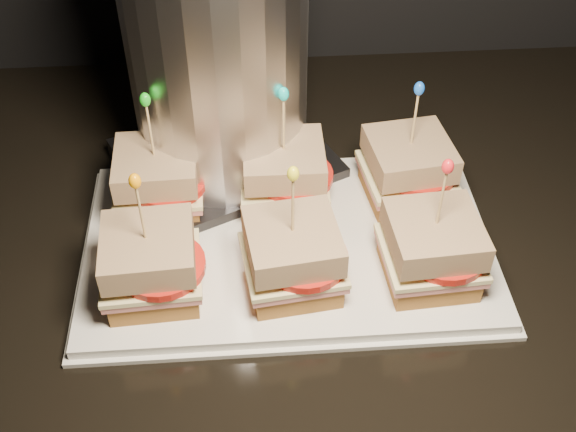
{
  "coord_description": "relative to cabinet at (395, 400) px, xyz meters",
  "views": [
    {
      "loc": [
        -0.36,
        0.98,
        1.54
      ],
      "look_at": [
        -0.32,
        1.57,
        0.98
      ],
      "focal_mm": 45.0,
      "sensor_mm": 36.0,
      "label": 1
    }
  ],
  "objects": [
    {
      "name": "sandwich_0_frill",
      "position": [
        -0.34,
        -0.02,
        0.65
      ],
      "size": [
        0.01,
        0.01,
        0.02
      ],
      "primitive_type": "ellipsoid",
      "color": "green",
      "rests_on": "sandwich_0_pick"
    },
    {
      "name": "sandwich_4_bread_bot",
      "position": [
        -0.19,
        -0.15,
        0.51
      ],
      "size": [
        0.1,
        0.1,
        0.03
      ],
      "primitive_type": "cube",
      "rotation": [
        0.0,
        0.0,
        0.13
      ],
      "color": "brown",
      "rests_on": "platter"
    },
    {
      "name": "sandwich_0_tomato",
      "position": [
        -0.33,
        -0.02,
        0.54
      ],
      "size": [
        0.09,
        0.09,
        0.01
      ],
      "primitive_type": "cylinder",
      "color": "red",
      "rests_on": "sandwich_0_cheese"
    },
    {
      "name": "sandwich_3_pick",
      "position": [
        -0.34,
        -0.15,
        0.61
      ],
      "size": [
        0.0,
        0.0,
        0.09
      ],
      "primitive_type": "cylinder",
      "color": "tan",
      "rests_on": "sandwich_3_bread_top"
    },
    {
      "name": "sandwich_5_bread_bot",
      "position": [
        -0.04,
        -0.15,
        0.51
      ],
      "size": [
        0.1,
        0.1,
        0.03
      ],
      "primitive_type": "cube",
      "rotation": [
        0.0,
        0.0,
        0.06
      ],
      "color": "brown",
      "rests_on": "platter"
    },
    {
      "name": "sandwich_5_ham",
      "position": [
        -0.04,
        -0.15,
        0.53
      ],
      "size": [
        0.11,
        0.1,
        0.01
      ],
      "primitive_type": "cube",
      "rotation": [
        0.0,
        0.0,
        0.06
      ],
      "color": "#C56E66",
      "rests_on": "sandwich_5_bread_bot"
    },
    {
      "name": "platter_rim",
      "position": [
        -0.19,
        -0.08,
        0.48
      ],
      "size": [
        0.48,
        0.3,
        0.01
      ],
      "primitive_type": "cube",
      "color": "white",
      "rests_on": "granite_slab"
    },
    {
      "name": "sandwich_0_cheese",
      "position": [
        -0.34,
        -0.02,
        0.53
      ],
      "size": [
        0.11,
        0.1,
        0.01
      ],
      "primitive_type": "cube",
      "rotation": [
        0.0,
        0.0,
        0.03
      ],
      "color": "beige",
      "rests_on": "sandwich_0_ham"
    },
    {
      "name": "sandwich_0_ham",
      "position": [
        -0.34,
        -0.02,
        0.53
      ],
      "size": [
        0.1,
        0.1,
        0.01
      ],
      "primitive_type": "cube",
      "rotation": [
        0.0,
        0.0,
        0.03
      ],
      "color": "#C56E66",
      "rests_on": "sandwich_0_bread_bot"
    },
    {
      "name": "sandwich_0_pick",
      "position": [
        -0.34,
        -0.02,
        0.61
      ],
      "size": [
        0.0,
        0.0,
        0.09
      ],
      "primitive_type": "cylinder",
      "color": "tan",
      "rests_on": "sandwich_0_bread_top"
    },
    {
      "name": "sandwich_2_bread_bot",
      "position": [
        -0.04,
        -0.02,
        0.51
      ],
      "size": [
        0.1,
        0.1,
        0.03
      ],
      "primitive_type": "cube",
      "rotation": [
        0.0,
        0.0,
        0.13
      ],
      "color": "brown",
      "rests_on": "platter"
    },
    {
      "name": "appliance_base",
      "position": [
        -0.26,
        0.06,
        0.49
      ],
      "size": [
        0.32,
        0.29,
        0.03
      ],
      "primitive_type": "cube",
      "rotation": [
        0.0,
        0.0,
        0.44
      ],
      "color": "#262628",
      "rests_on": "granite_slab"
    },
    {
      "name": "sandwich_4_bread_top",
      "position": [
        -0.19,
        -0.15,
        0.56
      ],
      "size": [
        0.11,
        0.11,
        0.03
      ],
      "primitive_type": "cube",
      "rotation": [
        0.0,
        0.0,
        0.13
      ],
      "color": "#4D210B",
      "rests_on": "sandwich_4_tomato"
    },
    {
      "name": "sandwich_3_bread_top",
      "position": [
        -0.34,
        -0.15,
        0.56
      ],
      "size": [
        0.1,
        0.1,
        0.03
      ],
      "primitive_type": "cube",
      "rotation": [
        0.0,
        0.0,
        0.06
      ],
      "color": "#4D210B",
      "rests_on": "sandwich_3_tomato"
    },
    {
      "name": "sandwich_1_bread_top",
      "position": [
        -0.19,
        -0.02,
        0.56
      ],
      "size": [
        0.1,
        0.1,
        0.03
      ],
      "primitive_type": "cube",
      "rotation": [
        0.0,
        0.0,
        -0.02
      ],
      "color": "#4D210B",
      "rests_on": "sandwich_1_tomato"
    },
    {
      "name": "sandwich_0_bread_bot",
      "position": [
        -0.34,
        -0.02,
        0.51
      ],
      "size": [
        0.09,
        0.09,
        0.03
      ],
      "primitive_type": "cube",
      "rotation": [
        0.0,
        0.0,
        0.03
      ],
      "color": "brown",
      "rests_on": "platter"
    },
    {
      "name": "sandwich_3_frill",
      "position": [
        -0.34,
        -0.15,
        0.65
      ],
      "size": [
        0.01,
        0.01,
        0.02
      ],
      "primitive_type": "ellipsoid",
      "color": "orange",
      "rests_on": "sandwich_3_pick"
    },
    {
      "name": "sandwich_5_frill",
      "position": [
        -0.04,
        -0.15,
        0.65
      ],
      "size": [
        0.01,
        0.01,
        0.02
      ],
      "primitive_type": "ellipsoid",
      "color": "red",
      "rests_on": "sandwich_5_pick"
    },
    {
      "name": "sandwich_1_bread_bot",
      "position": [
        -0.19,
        -0.02,
        0.51
      ],
      "size": [
        0.09,
        0.09,
        0.03
      ],
      "primitive_type": "cube",
      "rotation": [
        0.0,
        0.0,
        -0.02
      ],
      "color": "brown",
      "rests_on": "platter"
    },
    {
      "name": "sandwich_3_tomato",
      "position": [
        -0.33,
        -0.16,
        0.54
      ],
      "size": [
        0.09,
        0.09,
        0.01
      ],
      "primitive_type": "cylinder",
      "color": "red",
      "rests_on": "sandwich_3_cheese"
    },
    {
      "name": "sandwich_2_pick",
      "position": [
        -0.04,
        -0.02,
        0.61
      ],
      "size": [
        0.0,
        0.0,
        0.09
      ],
      "primitive_type": "cylinder",
      "color": "tan",
      "rests_on": "sandwich_2_bread_top"
    },
    {
      "name": "platter",
      "position": [
        -0.19,
        -0.08,
        0.49
      ],
      "size": [
        0.47,
        0.29,
        0.02
      ],
      "primitive_type": "cube",
      "color": "white",
      "rests_on": "granite_slab"
    },
    {
      "name": "cabinet",
      "position": [
        0.0,
        0.0,
        0.0
      ],
      "size": [
        2.2,
        0.67,
        0.89
      ],
      "primitive_type": "cube",
      "color": "black",
      "rests_on": "ground"
    },
    {
      "name": "sandwich_5_cheese",
      "position": [
        -0.04,
        -0.15,
        0.53
      ],
      "size": [
        0.11,
        0.11,
        0.01
      ],
      "primitive_type": "cube",
      "rotation": [
        0.0,
        0.0,
        0.06
      ],
      "color": "beige",
      "rests_on": "sandwich_5_ham"
    },
    {
      "name": "sandwich_5_bread_top",
      "position": [
        -0.04,
        -0.15,
        0.56
      ],
      "size": [
        0.1,
        0.1,
        0.03
      ],
      "primitive_type": "cube",
      "rotation": [
        0.0,
        0.0,
        0.06
      ],
      "color": "#4D210B",
      "rests_on": "sandwich_5_tomato"
    },
    {
      "name": "sandwich_4_tomato",
      "position": [
        -0.18,
        -0.16,
        0.54
      ],
      "size": [
        0.09,
        0.09,
        0.01
      ],
      "primitive_type": "cylinder",
      "color": "red",
      "rests_on": "sandwich_4_cheese"
    },
    {
      "name": "sandwich_1_frill",
      "position": [
        -0.19,
        -0.02,
        0.65
      ],
      "size": [
        0.01,
        0.01,
        0.02
      ],
      "primitive_type": "ellipsoid",
      "color": "#0FC2BA",
      "rests_on": "sandwich_1_pick"
    },
    {
      "name": "sandwich_2_ham",
      "position": [
        -0.04,
        -0.02,
        0.53
      ],
      "size": [
        0.11,
        0.11,
        0.01
      ],
      "primitive_type": "cube",
      "rotation": [
        0.0,
        0.0,
        0.13
      ],
      "color": "#C56E66",
      "rests_on": "sandwich_2_bread_bot"
    },
    {
      "name": "sandwich_3_cheese",
      "position": [
        -0.34,
        -0.15,
        0.53
      ],
      "size": [
        0.11,
        0.11,
        0.01
      ],
      "primitive_type": "cube",
      "rotation": [
        0.0,
        0.0,
        0.06
      ],
      "color": "beige",
      "rests_on": "sandwich_3_ham"
    },
    {
      "name": "sandwich_4_frill",
      "position": [
        -0.19,
        -0.15,
        0.65
      ],
      "size": [
        0.01,
        0.01,
        0.02
      ],
      "primitive_type": "ellipsoid",
      "color": "yellow",
      "rests_on": "sandwich_4_pick"
    },
    {
      "name": "appliance",
      "position": [
        -0.26,
        0.06,
        0.64
      ],
      "size": [
        0.25,
        0.21,
        0.32
      ],
      "primitive_type": null,
      "color": "silver",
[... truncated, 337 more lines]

